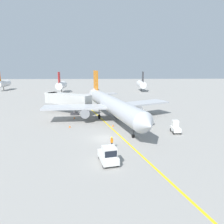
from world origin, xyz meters
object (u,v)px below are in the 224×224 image
at_px(belt_loader_forward_hold, 145,122).
at_px(ground_crew_marshaller, 112,142).
at_px(safety_cone_wingtip_left, 74,118).
at_px(jet_bridge, 64,99).
at_px(baggage_tug_near_wing, 175,127).
at_px(airliner, 111,104).
at_px(safety_cone_nose_left, 141,116).
at_px(pushback_tug, 108,155).
at_px(baggage_tug_by_cargo_door, 141,115).
at_px(safety_cone_wingtip_right, 70,126).
at_px(safety_cone_nose_right, 113,125).

xyz_separation_m(belt_loader_forward_hold, ground_crew_marshaller, (-6.72, -10.89, 0.13)).
bearing_deg(safety_cone_wingtip_left, jet_bridge, 119.96).
bearing_deg(baggage_tug_near_wing, airliner, 140.73).
distance_m(baggage_tug_near_wing, safety_cone_wingtip_left, 21.69).
xyz_separation_m(baggage_tug_near_wing, safety_cone_nose_left, (-4.27, 11.19, -0.71)).
bearing_deg(pushback_tug, airliner, 87.96).
distance_m(baggage_tug_by_cargo_door, safety_cone_wingtip_right, 15.70).
bearing_deg(safety_cone_wingtip_left, baggage_tug_by_cargo_door, -3.37).
distance_m(safety_cone_nose_left, safety_cone_wingtip_left, 14.80).
xyz_separation_m(baggage_tug_by_cargo_door, belt_loader_forward_hold, (-0.12, -5.46, -0.15)).
relative_size(safety_cone_nose_left, safety_cone_nose_right, 1.00).
xyz_separation_m(ground_crew_marshaller, safety_cone_nose_left, (6.97, 18.06, -0.69)).
xyz_separation_m(pushback_tug, belt_loader_forward_hold, (7.24, 15.50, -0.22)).
bearing_deg(belt_loader_forward_hold, baggage_tug_by_cargo_door, 88.72).
bearing_deg(safety_cone_nose_right, belt_loader_forward_hold, 1.38).
relative_size(jet_bridge, safety_cone_nose_left, 27.62).
distance_m(pushback_tug, safety_cone_nose_right, 15.40).
bearing_deg(baggage_tug_near_wing, safety_cone_nose_left, 110.88).
bearing_deg(pushback_tug, jet_bridge, 110.89).
xyz_separation_m(airliner, safety_cone_wingtip_left, (-8.02, 1.33, -3.20)).
relative_size(jet_bridge, baggage_tug_near_wing, 5.01).
distance_m(belt_loader_forward_hold, safety_cone_nose_right, 6.24).
relative_size(airliner, baggage_tug_near_wing, 14.29).
distance_m(ground_crew_marshaller, safety_cone_wingtip_left, 18.91).
xyz_separation_m(safety_cone_nose_right, safety_cone_wingtip_right, (-8.15, -0.40, 0.00)).
distance_m(ground_crew_marshaller, safety_cone_nose_left, 19.37).
distance_m(belt_loader_forward_hold, ground_crew_marshaller, 12.80).
relative_size(jet_bridge, safety_cone_wingtip_left, 27.62).
distance_m(jet_bridge, ground_crew_marshaller, 25.21).
bearing_deg(baggage_tug_by_cargo_door, belt_loader_forward_hold, -91.28).
bearing_deg(safety_cone_nose_right, baggage_tug_by_cargo_door, 41.53).
bearing_deg(belt_loader_forward_hold, ground_crew_marshaller, -121.70).
distance_m(pushback_tug, baggage_tug_near_wing, 16.43).
distance_m(baggage_tug_near_wing, baggage_tug_by_cargo_door, 10.45).
height_order(airliner, safety_cone_nose_right, airliner).
xyz_separation_m(airliner, baggage_tug_near_wing, (11.03, -9.02, -2.49)).
height_order(jet_bridge, baggage_tug_by_cargo_door, jet_bridge).
height_order(baggage_tug_by_cargo_door, belt_loader_forward_hold, belt_loader_forward_hold).
bearing_deg(baggage_tug_by_cargo_door, baggage_tug_near_wing, -65.14).
xyz_separation_m(safety_cone_nose_left, safety_cone_wingtip_left, (-14.78, -0.84, 0.00)).
relative_size(pushback_tug, safety_cone_wingtip_left, 8.95).
relative_size(safety_cone_nose_left, safety_cone_wingtip_right, 1.00).
xyz_separation_m(ground_crew_marshaller, safety_cone_wingtip_left, (-7.81, 17.21, -0.69)).
bearing_deg(jet_bridge, ground_crew_marshaller, -64.23).
height_order(jet_bridge, safety_cone_wingtip_left, jet_bridge).
height_order(pushback_tug, safety_cone_nose_left, pushback_tug).
distance_m(jet_bridge, pushback_tug, 29.21).
bearing_deg(airliner, safety_cone_wingtip_right, -144.76).
relative_size(jet_bridge, safety_cone_nose_right, 27.62).
height_order(baggage_tug_near_wing, safety_cone_nose_right, baggage_tug_near_wing).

